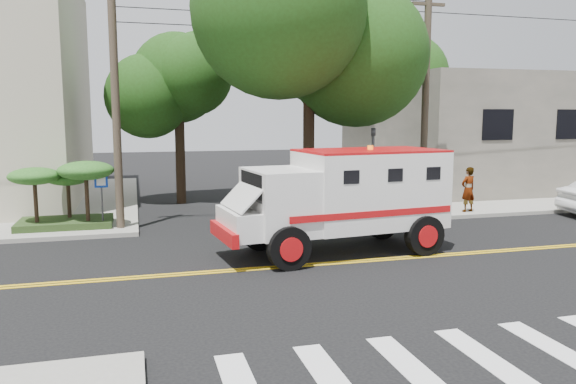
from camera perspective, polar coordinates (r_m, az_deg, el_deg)
name	(u,v)px	position (r m, az deg, el deg)	size (l,w,h in m)	color
ground	(327,264)	(15.72, 3.94, -7.28)	(100.00, 100.00, 0.00)	black
sidewalk_ne	(472,186)	(33.66, 18.23, 0.59)	(17.00, 17.00, 0.15)	gray
building_right	(493,131)	(34.70, 20.07, 5.81)	(14.00, 12.00, 6.00)	#5E5A51
utility_pole_left	(116,103)	(20.33, -17.11, 8.64)	(0.28, 0.28, 9.00)	#382D23
utility_pole_right	(425,105)	(23.44, 13.76, 8.61)	(0.28, 0.28, 9.00)	#382D23
tree_main	(323,31)	(21.90, 3.55, 15.98)	(6.08, 5.70, 9.85)	black
tree_left	(186,78)	(26.26, -10.34, 11.29)	(4.48, 4.20, 7.70)	black
tree_right	(383,80)	(33.19, 9.62, 11.19)	(4.80, 4.50, 8.20)	black
traffic_signal	(373,164)	(21.87, 8.59, 2.85)	(0.15, 0.18, 3.60)	#3F3F42
accessibility_sign	(102,193)	(20.70, -18.40, -0.13)	(0.45, 0.10, 2.02)	#3F3F42
palm_planter	(65,185)	(21.22, -21.71, 0.66)	(3.52, 2.63, 2.36)	#1E3314
armored_truck	(344,195)	(16.72, 5.68, -0.27)	(6.97, 3.35, 3.07)	silver
pedestrian_a	(468,189)	(24.08, 17.83, 0.25)	(0.67, 0.44, 1.84)	gray
pedestrian_b	(429,193)	(22.98, 14.10, -0.08)	(0.85, 0.66, 1.75)	gray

